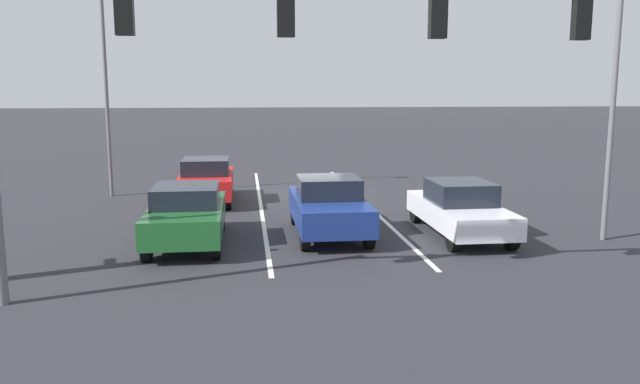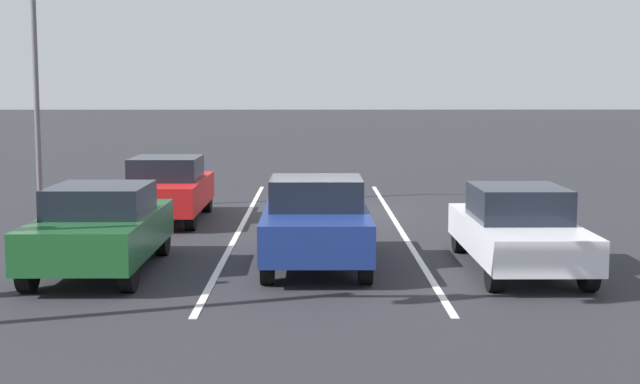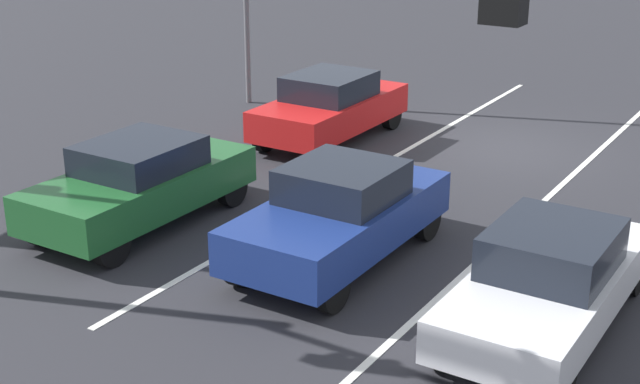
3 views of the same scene
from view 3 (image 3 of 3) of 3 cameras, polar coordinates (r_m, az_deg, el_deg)
The scene contains 7 objects.
ground_plane at distance 20.43m, azimuth 11.79°, elevation 2.73°, with size 240.00×240.00×0.00m, color #28282D.
lane_stripe_left_divider at distance 17.68m, azimuth 14.48°, elevation -0.26°, with size 0.12×16.88×0.01m, color silver.
lane_stripe_center_divider at distance 19.00m, azimuth 3.99°, elevation 1.80°, with size 0.12×16.88×0.01m, color silver.
car_white_leftlane_front at distance 12.50m, azimuth 14.49°, elevation -5.42°, with size 1.75×4.55×1.49m.
car_darkgreen_rightlane_front at distance 15.88m, azimuth -11.42°, elevation 0.64°, with size 1.84×4.33×1.53m.
car_navy_midlane_front at distance 14.12m, azimuth 1.31°, elevation -1.39°, with size 1.86×4.30×1.60m.
car_red_rightlane_second at distance 20.45m, azimuth 0.66°, elevation 5.50°, with size 1.81×4.25×1.56m.
Camera 3 is at (-6.59, 18.37, 6.04)m, focal length 50.00 mm.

